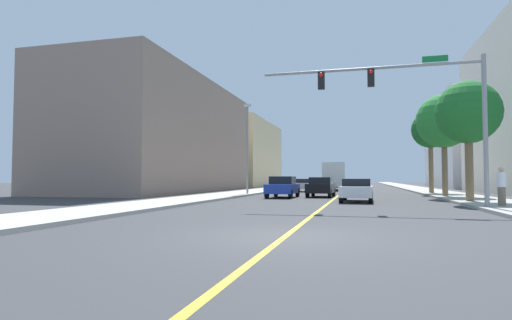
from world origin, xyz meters
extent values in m
plane|color=#38383A|center=(0.00, 42.00, 0.00)|extent=(192.00, 192.00, 0.00)
cube|color=#B2ADA3|center=(-8.52, 42.00, 0.07)|extent=(3.66, 168.00, 0.15)
cube|color=#9E9B93|center=(8.52, 42.00, 0.07)|extent=(3.66, 168.00, 0.15)
cube|color=yellow|center=(0.00, 42.00, 0.00)|extent=(0.16, 144.00, 0.01)
cube|color=gray|center=(-18.44, 29.01, 5.71)|extent=(10.99, 26.78, 11.42)
cube|color=beige|center=(-20.40, 56.30, 5.37)|extent=(14.90, 21.24, 10.73)
cube|color=silver|center=(21.05, 57.36, 6.70)|extent=(16.22, 23.02, 13.41)
cylinder|color=gray|center=(7.10, 10.07, 3.52)|extent=(0.20, 0.20, 6.75)
cylinder|color=gray|center=(2.12, 10.07, 6.58)|extent=(9.96, 0.14, 0.14)
cube|color=black|center=(2.28, 10.07, 6.13)|extent=(0.32, 0.24, 0.84)
sphere|color=red|center=(2.28, 9.93, 6.38)|extent=(0.20, 0.20, 0.20)
cube|color=black|center=(-0.04, 10.07, 6.13)|extent=(0.32, 0.24, 0.84)
sphere|color=red|center=(-0.04, 9.93, 6.38)|extent=(0.20, 0.20, 0.20)
cube|color=#147233|center=(5.10, 10.07, 6.83)|extent=(1.10, 0.04, 0.28)
cylinder|color=gray|center=(-7.20, 22.29, 3.69)|extent=(0.16, 0.16, 7.08)
cube|color=beige|center=(-7.20, 22.29, 7.38)|extent=(0.56, 0.28, 0.20)
cylinder|color=brown|center=(7.56, 14.94, 2.60)|extent=(0.42, 0.42, 4.90)
sphere|color=#1E6B28|center=(7.56, 14.94, 5.05)|extent=(3.46, 3.46, 3.46)
cone|color=#1E6B28|center=(8.58, 15.13, 4.85)|extent=(0.70, 1.86, 1.52)
cone|color=#1E6B28|center=(7.42, 15.97, 4.85)|extent=(1.65, 0.66, 1.35)
cone|color=#1E6B28|center=(6.53, 14.97, 4.85)|extent=(0.47, 1.58, 1.32)
cone|color=#1E6B28|center=(7.46, 13.91, 4.85)|extent=(1.42, 0.55, 1.68)
cylinder|color=brown|center=(7.51, 21.41, 2.80)|extent=(0.38, 0.38, 5.30)
sphere|color=#287F33|center=(7.51, 21.41, 5.45)|extent=(3.79, 3.79, 3.79)
cone|color=#287F33|center=(8.64, 21.33, 5.25)|extent=(0.56, 2.10, 1.60)
cone|color=#287F33|center=(8.00, 22.44, 5.25)|extent=(1.85, 1.20, 1.81)
cone|color=#287F33|center=(6.51, 21.95, 5.25)|extent=(0.98, 1.42, 1.76)
cone|color=#287F33|center=(6.53, 20.84, 5.25)|extent=(1.10, 1.61, 1.60)
cone|color=#287F33|center=(7.88, 20.34, 5.25)|extent=(1.66, 0.91, 1.84)
cylinder|color=brown|center=(7.62, 27.89, 2.87)|extent=(0.38, 0.38, 5.44)
sphere|color=#195B23|center=(7.62, 27.89, 5.59)|extent=(3.16, 3.16, 3.16)
cone|color=#195B23|center=(8.56, 27.79, 5.39)|extent=(0.55, 1.32, 1.48)
cone|color=#195B23|center=(7.84, 28.81, 5.39)|extent=(1.39, 0.70, 1.66)
cone|color=#195B23|center=(6.82, 28.39, 5.39)|extent=(0.99, 1.27, 1.56)
cone|color=#195B23|center=(6.90, 27.27, 5.39)|extent=(0.99, 1.05, 1.58)
cone|color=#195B23|center=(7.77, 26.95, 5.39)|extent=(1.59, 0.66, 1.57)
cube|color=#1E389E|center=(-3.68, 19.16, 0.65)|extent=(1.90, 4.06, 0.65)
cube|color=black|center=(-3.68, 19.13, 1.25)|extent=(1.65, 1.81, 0.55)
cylinder|color=black|center=(-4.49, 20.64, 0.32)|extent=(0.23, 0.64, 0.64)
cylinder|color=black|center=(-2.83, 20.62, 0.32)|extent=(0.23, 0.64, 0.64)
cylinder|color=black|center=(-4.52, 17.70, 0.32)|extent=(0.23, 0.64, 0.64)
cylinder|color=black|center=(-2.87, 17.68, 0.32)|extent=(0.23, 0.64, 0.64)
cube|color=slate|center=(-1.41, 52.71, 0.66)|extent=(1.93, 4.30, 0.69)
cube|color=black|center=(-1.41, 52.74, 1.25)|extent=(1.69, 1.90, 0.48)
cylinder|color=black|center=(-2.27, 54.30, 0.32)|extent=(0.22, 0.64, 0.64)
cylinder|color=black|center=(-0.55, 54.30, 0.32)|extent=(0.22, 0.64, 0.64)
cylinder|color=black|center=(-2.27, 51.11, 0.32)|extent=(0.22, 0.64, 0.64)
cylinder|color=black|center=(-0.55, 51.11, 0.32)|extent=(0.22, 0.64, 0.64)
cube|color=white|center=(1.53, 15.28, 0.62)|extent=(1.93, 4.50, 0.61)
cube|color=black|center=(1.53, 15.33, 1.14)|extent=(1.65, 2.31, 0.43)
cylinder|color=black|center=(0.78, 16.98, 0.32)|extent=(0.24, 0.65, 0.64)
cylinder|color=black|center=(2.38, 16.93, 0.32)|extent=(0.24, 0.65, 0.64)
cylinder|color=black|center=(0.68, 13.63, 0.32)|extent=(0.24, 0.65, 0.64)
cylinder|color=black|center=(2.28, 13.58, 0.32)|extent=(0.24, 0.65, 0.64)
cube|color=#BCBCC1|center=(-3.92, 32.27, 0.62)|extent=(1.74, 3.99, 0.60)
cube|color=black|center=(-3.92, 32.18, 1.12)|extent=(1.53, 1.88, 0.41)
cylinder|color=black|center=(-4.68, 33.72, 0.32)|extent=(0.22, 0.64, 0.64)
cylinder|color=black|center=(-3.15, 33.71, 0.32)|extent=(0.22, 0.64, 0.64)
cylinder|color=black|center=(-4.69, 30.84, 0.32)|extent=(0.22, 0.64, 0.64)
cylinder|color=black|center=(-3.16, 30.83, 0.32)|extent=(0.22, 0.64, 0.64)
cube|color=black|center=(-1.11, 20.90, 0.65)|extent=(1.92, 3.90, 0.67)
cube|color=black|center=(-1.11, 20.93, 1.23)|extent=(1.63, 1.81, 0.47)
cylinder|color=black|center=(-1.86, 22.30, 0.32)|extent=(0.24, 0.65, 0.64)
cylinder|color=black|center=(-0.27, 22.24, 0.32)|extent=(0.24, 0.65, 0.64)
cylinder|color=black|center=(-1.96, 19.56, 0.32)|extent=(0.24, 0.65, 0.64)
cylinder|color=black|center=(-0.37, 19.51, 0.32)|extent=(0.24, 0.65, 0.64)
cube|color=silver|center=(-1.36, 42.23, 1.25)|extent=(2.49, 2.59, 1.60)
cube|color=silver|center=(-1.21, 37.74, 1.77)|extent=(2.62, 6.54, 2.65)
cylinder|color=black|center=(-2.41, 42.19, 0.45)|extent=(0.31, 0.91, 0.90)
cylinder|color=black|center=(-0.31, 42.26, 0.45)|extent=(0.31, 0.91, 0.90)
cylinder|color=black|center=(-2.20, 36.09, 0.45)|extent=(0.31, 0.91, 0.90)
cylinder|color=black|center=(-0.10, 36.16, 0.45)|extent=(0.31, 0.91, 0.90)
cylinder|color=#726651|center=(7.90, 10.83, 0.58)|extent=(0.32, 0.32, 0.85)
cylinder|color=silver|center=(7.90, 10.83, 1.34)|extent=(0.38, 0.38, 0.67)
sphere|color=tan|center=(7.90, 10.83, 1.79)|extent=(0.23, 0.23, 0.23)
camera|label=1|loc=(1.78, -9.69, 1.40)|focal=28.58mm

